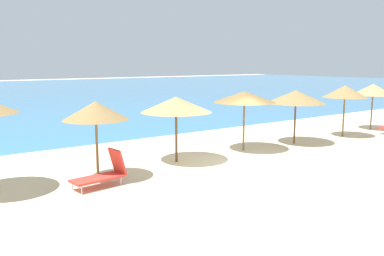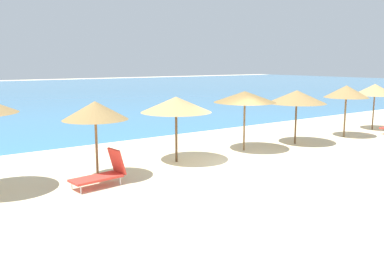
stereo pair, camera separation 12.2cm
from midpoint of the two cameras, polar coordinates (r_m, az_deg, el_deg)
ground_plane at (r=15.06m, az=7.71°, el=-5.02°), size 160.00×160.00×0.00m
sea_water at (r=53.01m, az=-24.77°, el=4.41°), size 160.00×69.34×0.01m
beach_umbrella_3 at (r=12.93m, az=-13.65°, el=2.37°), size 2.05×2.05×2.50m
beach_umbrella_4 at (r=14.90m, az=-2.48°, el=3.31°), size 2.61×2.61×2.44m
beach_umbrella_5 at (r=17.00m, az=7.16°, el=4.37°), size 2.59×2.59×2.50m
beach_umbrella_6 at (r=18.91m, az=14.20°, el=4.27°), size 2.63×2.63×2.44m
beach_umbrella_7 at (r=21.44m, az=20.55°, el=4.82°), size 2.15×2.15×2.56m
beach_umbrella_8 at (r=24.37m, az=23.96°, el=4.96°), size 2.24×2.24×2.51m
lounge_chair_0 at (r=12.54m, az=-12.61°, el=-6.18°), size 1.69×0.85×1.08m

